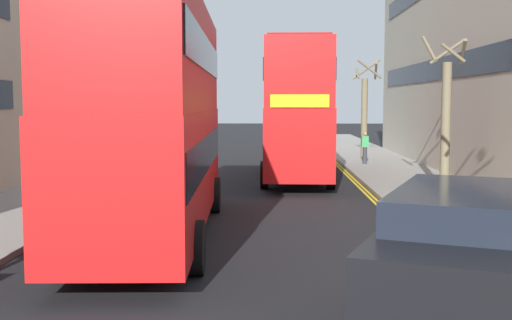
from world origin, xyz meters
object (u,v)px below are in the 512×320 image
object	(u,v)px
double_decker_bus_away	(154,112)
double_decker_bus_oncoming	(296,107)
taxi_minivan	(462,272)
pedestrian_far	(365,147)

from	to	relation	value
double_decker_bus_away	double_decker_bus_oncoming	world-z (taller)	same
double_decker_bus_oncoming	taxi_minivan	size ratio (longest dim) A/B	2.10
double_decker_bus_oncoming	pedestrian_far	bearing A→B (deg)	53.00
double_decker_bus_oncoming	taxi_minivan	bearing A→B (deg)	-85.67
double_decker_bus_away	pedestrian_far	xyz separation A→B (m)	(7.51, 16.69, -2.04)
taxi_minivan	double_decker_bus_oncoming	bearing A→B (deg)	94.33
double_decker_bus_away	pedestrian_far	distance (m)	18.42
double_decker_bus_oncoming	taxi_minivan	distance (m)	18.87
pedestrian_far	double_decker_bus_oncoming	bearing A→B (deg)	-127.00
double_decker_bus_away	double_decker_bus_oncoming	bearing A→B (deg)	72.01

